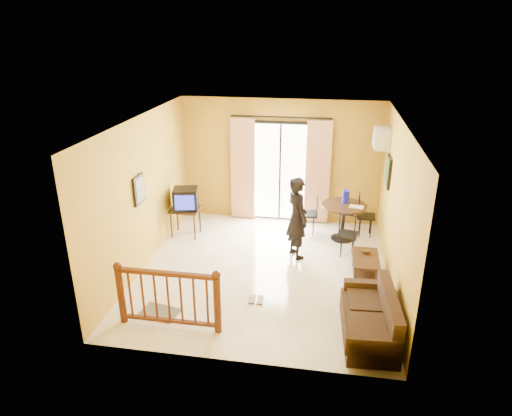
% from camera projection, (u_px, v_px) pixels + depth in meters
% --- Properties ---
extents(ground, '(5.00, 5.00, 0.00)m').
position_uv_depth(ground, '(264.00, 271.00, 8.53)').
color(ground, beige).
rests_on(ground, ground).
extents(room_shell, '(5.00, 5.00, 5.00)m').
position_uv_depth(room_shell, '(264.00, 185.00, 7.89)').
color(room_shell, white).
rests_on(room_shell, ground).
extents(balcony_door, '(2.25, 0.14, 2.46)m').
position_uv_depth(balcony_door, '(280.00, 171.00, 10.30)').
color(balcony_door, black).
rests_on(balcony_door, ground).
extents(tv_table, '(0.62, 0.51, 0.62)m').
position_uv_depth(tv_table, '(185.00, 212.00, 9.78)').
color(tv_table, black).
rests_on(tv_table, ground).
extents(television, '(0.59, 0.55, 0.45)m').
position_uv_depth(television, '(186.00, 199.00, 9.66)').
color(television, black).
rests_on(television, tv_table).
extents(picture_left, '(0.05, 0.42, 0.52)m').
position_uv_depth(picture_left, '(139.00, 190.00, 8.10)').
color(picture_left, black).
rests_on(picture_left, room_shell).
extents(dining_table, '(0.94, 0.94, 0.79)m').
position_uv_depth(dining_table, '(344.00, 212.00, 9.55)').
color(dining_table, black).
rests_on(dining_table, ground).
extents(water_jug, '(0.15, 0.15, 0.27)m').
position_uv_depth(water_jug, '(346.00, 197.00, 9.55)').
color(water_jug, '#1413BA').
rests_on(water_jug, dining_table).
extents(serving_tray, '(0.31, 0.23, 0.02)m').
position_uv_depth(serving_tray, '(356.00, 207.00, 9.36)').
color(serving_tray, silver).
rests_on(serving_tray, dining_table).
extents(dining_chairs, '(1.64, 1.44, 0.95)m').
position_uv_depth(dining_chairs, '(339.00, 240.00, 9.71)').
color(dining_chairs, black).
rests_on(dining_chairs, ground).
extents(air_conditioner, '(0.31, 0.60, 0.40)m').
position_uv_depth(air_conditioner, '(381.00, 138.00, 9.18)').
color(air_conditioner, silver).
rests_on(air_conditioner, room_shell).
extents(botanical_print, '(0.05, 0.50, 0.60)m').
position_uv_depth(botanical_print, '(388.00, 172.00, 8.76)').
color(botanical_print, black).
rests_on(botanical_print, room_shell).
extents(coffee_table, '(0.47, 0.84, 0.37)m').
position_uv_depth(coffee_table, '(365.00, 264.00, 8.27)').
color(coffee_table, black).
rests_on(coffee_table, ground).
extents(bowl, '(0.22, 0.22, 0.05)m').
position_uv_depth(bowl, '(365.00, 251.00, 8.40)').
color(bowl, '#523C1C').
rests_on(bowl, coffee_table).
extents(sofa, '(0.80, 1.59, 0.74)m').
position_uv_depth(sofa, '(372.00, 320.00, 6.64)').
color(sofa, '#301E12').
rests_on(sofa, ground).
extents(standing_person, '(0.65, 0.71, 1.64)m').
position_uv_depth(standing_person, '(297.00, 218.00, 8.78)').
color(standing_person, black).
rests_on(standing_person, ground).
extents(stair_balustrade, '(1.63, 0.13, 1.04)m').
position_uv_depth(stair_balustrade, '(168.00, 295.00, 6.76)').
color(stair_balustrade, '#471E0F').
rests_on(stair_balustrade, ground).
extents(doormat, '(0.67, 0.51, 0.02)m').
position_uv_depth(doormat, '(160.00, 312.00, 7.28)').
color(doormat, '#514E41').
rests_on(doormat, ground).
extents(sandals, '(0.25, 0.25, 0.03)m').
position_uv_depth(sandals, '(256.00, 300.00, 7.60)').
color(sandals, '#523C1C').
rests_on(sandals, ground).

